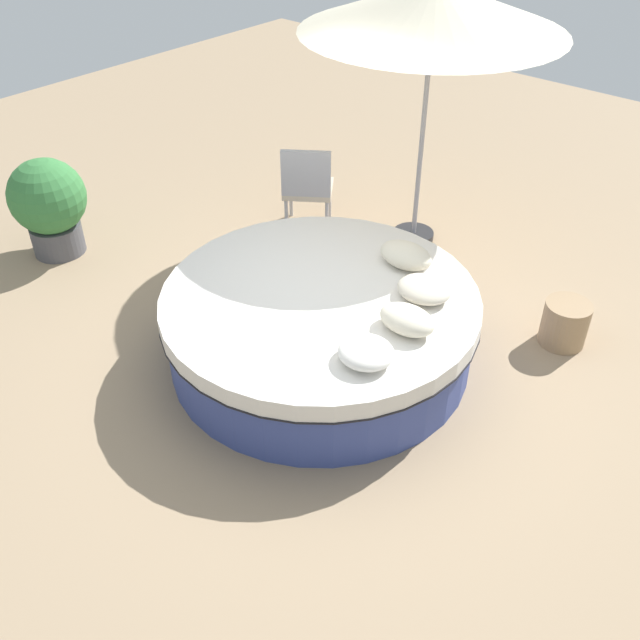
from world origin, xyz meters
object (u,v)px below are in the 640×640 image
at_px(round_bed, 320,326).
at_px(throw_pillow_3, 406,255).
at_px(throw_pillow_0, 366,352).
at_px(patio_umbrella, 434,8).
at_px(patio_chair, 307,184).
at_px(planter, 49,203).
at_px(throw_pillow_1, 407,320).
at_px(throw_pillow_2, 424,289).
at_px(side_table, 565,323).

relative_size(round_bed, throw_pillow_3, 5.45).
distance_m(throw_pillow_0, patio_umbrella, 3.34).
relative_size(round_bed, patio_chair, 2.67).
xyz_separation_m(patio_chair, planter, (-1.68, -2.06, 0.01)).
distance_m(round_bed, throw_pillow_1, 0.90).
height_order(throw_pillow_2, patio_umbrella, patio_umbrella).
distance_m(throw_pillow_0, patio_chair, 3.07).
bearing_deg(throw_pillow_0, round_bed, 152.33).
height_order(throw_pillow_2, throw_pillow_3, throw_pillow_3).
distance_m(throw_pillow_1, throw_pillow_2, 0.47).
bearing_deg(patio_umbrella, planter, -135.14).
relative_size(round_bed, throw_pillow_1, 5.82).
bearing_deg(patio_chair, throw_pillow_2, -61.66).
distance_m(throw_pillow_1, planter, 4.06).
bearing_deg(side_table, throw_pillow_3, -148.57).
bearing_deg(patio_chair, throw_pillow_1, -68.62).
height_order(throw_pillow_0, side_table, throw_pillow_0).
relative_size(throw_pillow_1, patio_chair, 0.46).
distance_m(round_bed, throw_pillow_0, 0.97).
xyz_separation_m(throw_pillow_3, side_table, (1.22, 0.74, -0.55)).
bearing_deg(planter, round_bed, 8.56).
xyz_separation_m(round_bed, throw_pillow_2, (0.65, 0.52, 0.39)).
xyz_separation_m(throw_pillow_2, patio_umbrella, (-1.19, 1.66, 1.64)).
xyz_separation_m(round_bed, patio_umbrella, (-0.54, 2.18, 2.03)).
height_order(throw_pillow_0, patio_umbrella, patio_umbrella).
height_order(throw_pillow_0, throw_pillow_3, throw_pillow_3).
distance_m(throw_pillow_0, throw_pillow_3, 1.33).
relative_size(round_bed, planter, 2.54).
xyz_separation_m(round_bed, side_table, (1.49, 1.55, -0.13)).
bearing_deg(round_bed, throw_pillow_2, 38.49).
height_order(round_bed, patio_chair, patio_chair).
relative_size(throw_pillow_1, side_table, 1.11).
height_order(patio_chair, planter, planter).
height_order(patio_chair, side_table, patio_chair).
bearing_deg(round_bed, patio_umbrella, 103.91).
relative_size(throw_pillow_3, side_table, 1.18).
bearing_deg(throw_pillow_0, side_table, 70.40).
distance_m(throw_pillow_1, throw_pillow_3, 0.90).
height_order(throw_pillow_0, throw_pillow_2, throw_pillow_0).
height_order(throw_pillow_3, side_table, throw_pillow_3).
height_order(round_bed, throw_pillow_3, throw_pillow_3).
xyz_separation_m(round_bed, planter, (-3.22, -0.48, 0.23)).
distance_m(throw_pillow_2, throw_pillow_3, 0.48).
bearing_deg(patio_chair, round_bed, -81.59).
distance_m(round_bed, patio_chair, 2.21).
distance_m(patio_chair, planter, 2.66).
distance_m(throw_pillow_1, side_table, 1.72).
bearing_deg(planter, side_table, 23.38).
xyz_separation_m(throw_pillow_2, side_table, (0.83, 1.03, -0.53)).
relative_size(patio_umbrella, planter, 2.52).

